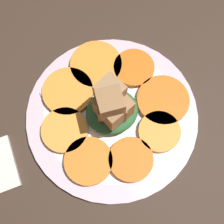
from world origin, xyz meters
The scene contains 12 objects.
table_slab centered at (0.00, 0.00, 1.00)cm, with size 120.00×120.00×2.00cm, color #38281E.
plate centered at (0.00, 0.00, 2.52)cm, with size 29.86×29.86×1.05cm.
carrot_slice_0 centered at (6.52, 6.30, 3.63)cm, with size 7.92×7.92×1.07cm, color orange.
carrot_slice_1 centered at (0.33, 8.54, 3.63)cm, with size 7.34×7.34×1.07cm, color orange.
carrot_slice_2 centered at (-6.21, 5.96, 3.63)cm, with size 7.08×7.08×1.07cm, color orange.
carrot_slice_3 centered at (-9.11, 1.01, 3.63)cm, with size 9.09×9.09×1.07cm, color orange.
carrot_slice_4 centered at (-6.76, -6.54, 3.63)cm, with size 7.38×7.38×1.07cm, color orange.
carrot_slice_5 centered at (-0.60, -9.66, 3.63)cm, with size 9.36×9.36×1.07cm, color orange.
carrot_slice_6 centered at (5.81, -6.47, 3.63)cm, with size 8.95×8.95×1.07cm, color orange.
carrot_slice_7 centered at (8.52, 0.19, 3.63)cm, with size 7.83×7.83×1.07cm, color orange.
center_pile centered at (0.01, 0.11, 7.28)cm, with size 8.92×8.02×10.10cm.
fork centered at (1.56, -8.17, 3.30)cm, with size 17.08×2.60×0.40cm.
Camera 1 is at (5.32, 13.83, 49.37)cm, focal length 45.00 mm.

